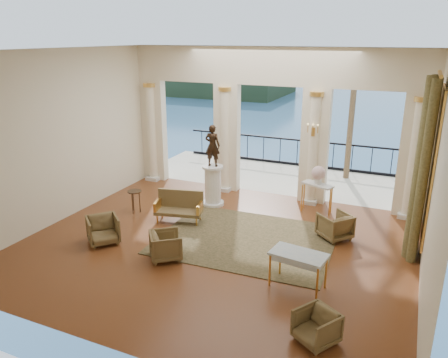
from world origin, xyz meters
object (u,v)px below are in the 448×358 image
at_px(armchair_a, 103,229).
at_px(side_table, 135,194).
at_px(console_table, 317,189).
at_px(statue, 212,146).
at_px(armchair_b, 316,326).
at_px(armchair_c, 335,225).
at_px(armchair_d, 166,244).
at_px(settee, 179,206).
at_px(game_table, 299,257).
at_px(pedestal, 213,186).

xyz_separation_m(armchair_a, side_table, (-0.40, 1.90, 0.19)).
bearing_deg(console_table, statue, -144.39).
xyz_separation_m(armchair_b, statue, (-4.16, 4.85, 1.49)).
relative_size(armchair_c, side_table, 1.10).
height_order(armchair_b, console_table, console_table).
relative_size(armchair_d, console_table, 0.73).
height_order(armchair_d, side_table, armchair_d).
height_order(armchair_c, statue, statue).
xyz_separation_m(settee, game_table, (3.77, -1.93, 0.25)).
bearing_deg(settee, armchair_d, -82.25).
distance_m(armchair_a, settee, 2.17).
height_order(armchair_c, console_table, console_table).
xyz_separation_m(armchair_c, statue, (-3.71, 0.81, 1.45)).
xyz_separation_m(armchair_a, armchair_c, (5.07, 2.52, -0.01)).
distance_m(armchair_d, settee, 2.12).
bearing_deg(armchair_a, armchair_d, -50.53).
relative_size(armchair_d, pedestal, 0.57).
distance_m(settee, pedestal, 1.47).
bearing_deg(pedestal, armchair_c, -12.33).
bearing_deg(statue, armchair_d, 93.00).
xyz_separation_m(armchair_b, pedestal, (-4.16, 4.85, 0.27)).
distance_m(armchair_a, armchair_d, 1.80).
distance_m(armchair_a, statue, 3.88).
relative_size(game_table, side_table, 1.79).
bearing_deg(game_table, pedestal, 143.44).
bearing_deg(armchair_c, statue, -61.63).
xyz_separation_m(armchair_c, game_table, (-0.26, -2.54, 0.31)).
bearing_deg(armchair_d, statue, -30.69).
distance_m(armchair_b, armchair_c, 4.06).
xyz_separation_m(pedestal, console_table, (2.93, 0.69, 0.12)).
relative_size(game_table, console_table, 1.21).
relative_size(armchair_a, statue, 0.60).
distance_m(armchair_b, statue, 6.56).
bearing_deg(armchair_c, armchair_a, -22.85).
xyz_separation_m(armchair_c, armchair_d, (-3.27, -2.59, -0.01)).
distance_m(armchair_a, armchair_c, 5.66).
distance_m(armchair_c, side_table, 5.51).
bearing_deg(armchair_c, settee, -40.65).
height_order(armchair_b, side_table, side_table).
bearing_deg(console_table, side_table, -133.23).
distance_m(armchair_a, pedestal, 3.61).
bearing_deg(armchair_b, statue, 162.95).
xyz_separation_m(armchair_a, armchair_b, (5.52, -1.52, -0.05)).
bearing_deg(settee, armchair_b, -50.78).
bearing_deg(armchair_c, pedestal, -61.63).
bearing_deg(armchair_a, side_table, 53.41).
bearing_deg(console_table, pedestal, -144.39).
distance_m(pedestal, side_table, 2.27).
height_order(armchair_b, pedestal, pedestal).
xyz_separation_m(armchair_c, console_table, (-0.79, 1.50, 0.34)).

